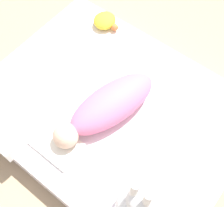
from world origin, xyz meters
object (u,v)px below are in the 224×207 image
(bunny_plush, at_px, (137,205))
(swaddled_baby, at_px, (108,106))
(pillow, at_px, (8,113))
(turtle_plush, at_px, (105,21))

(bunny_plush, bearing_deg, swaddled_baby, 142.51)
(pillow, height_order, bunny_plush, bunny_plush)
(swaddled_baby, xyz_separation_m, bunny_plush, (0.39, -0.30, 0.04))
(swaddled_baby, distance_m, pillow, 0.51)
(turtle_plush, bearing_deg, bunny_plush, -44.40)
(swaddled_baby, relative_size, pillow, 1.63)
(bunny_plush, bearing_deg, pillow, -178.28)
(pillow, bearing_deg, swaddled_baby, 40.27)
(swaddled_baby, bearing_deg, pillow, -35.94)
(pillow, distance_m, turtle_plush, 0.80)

